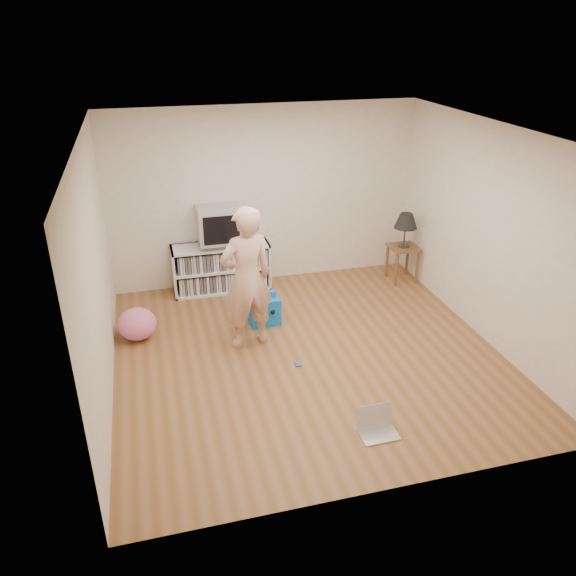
{
  "coord_description": "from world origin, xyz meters",
  "views": [
    {
      "loc": [
        -1.68,
        -5.49,
        3.65
      ],
      "look_at": [
        -0.13,
        0.4,
        0.7
      ],
      "focal_mm": 35.0,
      "sensor_mm": 36.0,
      "label": 1
    }
  ],
  "objects_px": {
    "media_unit": "(221,267)",
    "side_table": "(403,255)",
    "person": "(247,279)",
    "plush_pink": "(137,324)",
    "dvd_deck": "(220,243)",
    "laptop": "(376,426)",
    "crt_tv": "(219,224)",
    "table_lamp": "(406,222)",
    "plush_blue": "(264,310)"
  },
  "relations": [
    {
      "from": "side_table",
      "to": "person",
      "type": "relative_size",
      "value": 0.31
    },
    {
      "from": "dvd_deck",
      "to": "plush_pink",
      "type": "distance_m",
      "value": 1.76
    },
    {
      "from": "media_unit",
      "to": "side_table",
      "type": "height_order",
      "value": "media_unit"
    },
    {
      "from": "crt_tv",
      "to": "side_table",
      "type": "relative_size",
      "value": 1.09
    },
    {
      "from": "media_unit",
      "to": "side_table",
      "type": "bearing_deg",
      "value": -8.11
    },
    {
      "from": "plush_blue",
      "to": "crt_tv",
      "type": "bearing_deg",
      "value": 103.48
    },
    {
      "from": "dvd_deck",
      "to": "laptop",
      "type": "bearing_deg",
      "value": -74.76
    },
    {
      "from": "crt_tv",
      "to": "table_lamp",
      "type": "bearing_deg",
      "value": -7.72
    },
    {
      "from": "media_unit",
      "to": "table_lamp",
      "type": "distance_m",
      "value": 2.8
    },
    {
      "from": "table_lamp",
      "to": "dvd_deck",
      "type": "bearing_deg",
      "value": 172.21
    },
    {
      "from": "dvd_deck",
      "to": "crt_tv",
      "type": "relative_size",
      "value": 0.75
    },
    {
      "from": "laptop",
      "to": "plush_pink",
      "type": "xyz_separation_m",
      "value": [
        -2.2,
        2.41,
        0.13
      ]
    },
    {
      "from": "plush_blue",
      "to": "dvd_deck",
      "type": "bearing_deg",
      "value": 103.43
    },
    {
      "from": "side_table",
      "to": "crt_tv",
      "type": "bearing_deg",
      "value": 172.28
    },
    {
      "from": "plush_pink",
      "to": "laptop",
      "type": "bearing_deg",
      "value": -47.61
    },
    {
      "from": "crt_tv",
      "to": "plush_blue",
      "type": "bearing_deg",
      "value": -71.67
    },
    {
      "from": "media_unit",
      "to": "plush_blue",
      "type": "distance_m",
      "value": 1.24
    },
    {
      "from": "person",
      "to": "laptop",
      "type": "relative_size",
      "value": 4.8
    },
    {
      "from": "media_unit",
      "to": "dvd_deck",
      "type": "relative_size",
      "value": 3.11
    },
    {
      "from": "media_unit",
      "to": "plush_blue",
      "type": "height_order",
      "value": "media_unit"
    },
    {
      "from": "media_unit",
      "to": "plush_blue",
      "type": "relative_size",
      "value": 3.13
    },
    {
      "from": "laptop",
      "to": "plush_blue",
      "type": "bearing_deg",
      "value": 102.99
    },
    {
      "from": "laptop",
      "to": "plush_pink",
      "type": "height_order",
      "value": "plush_pink"
    },
    {
      "from": "plush_pink",
      "to": "side_table",
      "type": "bearing_deg",
      "value": 10.98
    },
    {
      "from": "laptop",
      "to": "media_unit",
      "type": "bearing_deg",
      "value": 104.42
    },
    {
      "from": "person",
      "to": "plush_pink",
      "type": "distance_m",
      "value": 1.56
    },
    {
      "from": "person",
      "to": "laptop",
      "type": "bearing_deg",
      "value": 102.28
    },
    {
      "from": "plush_blue",
      "to": "person",
      "type": "bearing_deg",
      "value": -127.59
    },
    {
      "from": "side_table",
      "to": "plush_blue",
      "type": "bearing_deg",
      "value": -161.43
    },
    {
      "from": "person",
      "to": "plush_pink",
      "type": "bearing_deg",
      "value": -32.58
    },
    {
      "from": "side_table",
      "to": "table_lamp",
      "type": "height_order",
      "value": "table_lamp"
    },
    {
      "from": "side_table",
      "to": "person",
      "type": "distance_m",
      "value": 2.94
    },
    {
      "from": "side_table",
      "to": "plush_pink",
      "type": "relative_size",
      "value": 1.16
    },
    {
      "from": "dvd_deck",
      "to": "laptop",
      "type": "height_order",
      "value": "dvd_deck"
    },
    {
      "from": "side_table",
      "to": "laptop",
      "type": "bearing_deg",
      "value": -118.73
    },
    {
      "from": "media_unit",
      "to": "side_table",
      "type": "distance_m",
      "value": 2.73
    },
    {
      "from": "dvd_deck",
      "to": "table_lamp",
      "type": "relative_size",
      "value": 0.87
    },
    {
      "from": "dvd_deck",
      "to": "plush_blue",
      "type": "distance_m",
      "value": 1.33
    },
    {
      "from": "side_table",
      "to": "plush_blue",
      "type": "distance_m",
      "value": 2.46
    },
    {
      "from": "crt_tv",
      "to": "person",
      "type": "xyz_separation_m",
      "value": [
        0.08,
        -1.61,
        -0.13
      ]
    },
    {
      "from": "media_unit",
      "to": "table_lamp",
      "type": "xyz_separation_m",
      "value": [
        2.71,
        -0.39,
        0.59
      ]
    },
    {
      "from": "crt_tv",
      "to": "person",
      "type": "bearing_deg",
      "value": -87.15
    },
    {
      "from": "laptop",
      "to": "side_table",
      "type": "bearing_deg",
      "value": 60.52
    },
    {
      "from": "dvd_deck",
      "to": "crt_tv",
      "type": "distance_m",
      "value": 0.29
    },
    {
      "from": "plush_pink",
      "to": "person",
      "type": "bearing_deg",
      "value": -20.19
    },
    {
      "from": "laptop",
      "to": "plush_pink",
      "type": "distance_m",
      "value": 3.27
    },
    {
      "from": "dvd_deck",
      "to": "table_lamp",
      "type": "height_order",
      "value": "table_lamp"
    },
    {
      "from": "laptop",
      "to": "plush_pink",
      "type": "bearing_deg",
      "value": 131.63
    },
    {
      "from": "side_table",
      "to": "plush_blue",
      "type": "relative_size",
      "value": 1.23
    },
    {
      "from": "dvd_deck",
      "to": "table_lamp",
      "type": "xyz_separation_m",
      "value": [
        2.71,
        -0.37,
        0.21
      ]
    }
  ]
}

